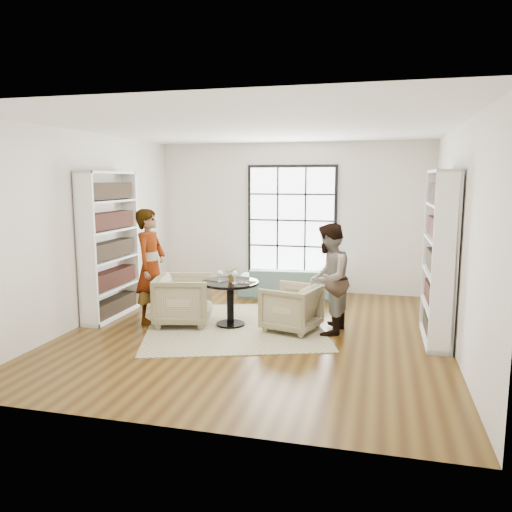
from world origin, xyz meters
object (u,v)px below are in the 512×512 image
(wine_glass_right, at_px, (235,274))
(pedestal_table, at_px, (230,294))
(sofa, at_px, (289,282))
(person_right, at_px, (328,279))
(person_left, at_px, (151,266))
(flower_centerpiece, at_px, (232,274))
(armchair_right, at_px, (291,308))
(armchair_left, at_px, (184,300))
(wine_glass_left, at_px, (220,273))

(wine_glass_right, bearing_deg, pedestal_table, 128.97)
(sofa, bearing_deg, person_right, 107.99)
(sofa, relative_size, person_left, 1.06)
(wine_glass_right, height_order, flower_centerpiece, flower_centerpiece)
(armchair_right, distance_m, person_right, 0.72)
(wine_glass_right, bearing_deg, sofa, 79.84)
(armchair_left, bearing_deg, person_left, 76.57)
(sofa, relative_size, wine_glass_left, 10.63)
(sofa, height_order, person_right, person_right)
(pedestal_table, xyz_separation_m, person_left, (-1.29, -0.09, 0.39))
(armchair_right, height_order, person_right, person_right)
(sofa, distance_m, person_right, 2.48)
(armchair_left, distance_m, wine_glass_left, 0.74)
(armchair_left, height_order, wine_glass_right, wine_glass_right)
(armchair_left, relative_size, armchair_right, 1.12)
(armchair_left, relative_size, wine_glass_left, 4.78)
(person_left, relative_size, flower_centerpiece, 8.21)
(sofa, distance_m, armchair_left, 2.62)
(sofa, distance_m, flower_centerpiece, 2.30)
(sofa, relative_size, flower_centerpiece, 8.69)
(pedestal_table, relative_size, wine_glass_left, 4.89)
(armchair_left, bearing_deg, sofa, -42.50)
(person_left, distance_m, person_right, 2.81)
(armchair_left, bearing_deg, pedestal_table, -96.66)
(wine_glass_left, bearing_deg, armchair_left, -177.47)
(pedestal_table, relative_size, armchair_left, 1.02)
(pedestal_table, bearing_deg, wine_glass_right, -51.03)
(flower_centerpiece, bearing_deg, pedestal_table, -146.92)
(armchair_left, relative_size, person_right, 0.53)
(armchair_right, relative_size, wine_glass_right, 3.89)
(pedestal_table, height_order, armchair_left, armchair_left)
(sofa, xyz_separation_m, flower_centerpiece, (-0.50, -2.18, 0.54))
(pedestal_table, distance_m, person_left, 1.35)
(armchair_left, xyz_separation_m, wine_glass_right, (0.85, -0.05, 0.46))
(sofa, relative_size, wine_glass_right, 9.68)
(armchair_right, bearing_deg, flower_centerpiece, -76.21)
(wine_glass_right, bearing_deg, wine_glass_left, 163.95)
(person_left, xyz_separation_m, wine_glass_left, (1.14, 0.03, -0.07))
(flower_centerpiece, bearing_deg, sofa, 77.10)
(armchair_right, bearing_deg, wine_glass_left, -71.68)
(armchair_right, relative_size, person_right, 0.47)
(armchair_right, xyz_separation_m, person_right, (0.55, -0.00, 0.47))
(armchair_left, height_order, armchair_right, armchair_left)
(sofa, distance_m, wine_glass_right, 2.44)
(person_left, bearing_deg, armchair_right, -86.27)
(person_right, bearing_deg, pedestal_table, -83.17)
(sofa, bearing_deg, armchair_left, 54.97)
(pedestal_table, relative_size, wine_glass_right, 4.46)
(flower_centerpiece, bearing_deg, wine_glass_left, -155.63)
(pedestal_table, distance_m, sofa, 2.28)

